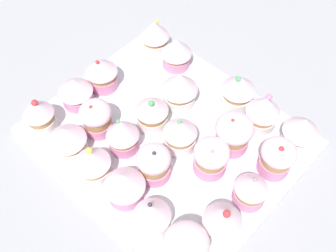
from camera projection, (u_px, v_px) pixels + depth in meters
The scene contains 26 objects.
ground_plane at pixel (168, 143), 75.56cm from camera, with size 180.00×180.00×3.00cm, color #9E9EA3.
baking_tray at pixel (168, 137), 73.83cm from camera, with size 44.44×37.54×1.20cm.
cupcake_0 at pixel (301, 131), 69.33cm from camera, with size 6.32×6.32×7.16cm.
cupcake_1 at pixel (263, 111), 71.54cm from camera, with size 6.22×6.22×7.96cm.
cupcake_2 at pixel (238, 90), 74.63cm from camera, with size 6.45×6.45×7.46cm.
cupcake_3 at pixel (176, 52), 80.13cm from camera, with size 6.15×6.15×7.01cm.
cupcake_4 at pixel (154, 35), 82.83cm from camera, with size 6.17×6.17×7.44cm.
cupcake_5 at pixel (277, 157), 66.47cm from camera, with size 5.97×5.97×7.40cm.
cupcake_6 at pixel (234, 133), 68.99cm from camera, with size 6.62×6.62×7.62cm.
cupcake_7 at pixel (179, 88), 74.49cm from camera, with size 6.91×6.91×7.56cm.
cupcake_8 at pixel (249, 191), 63.42cm from camera, with size 5.42×5.42×6.87cm.
cupcake_9 at pixel (211, 157), 66.61cm from camera, with size 6.07×6.07×7.09cm.
cupcake_10 at pixel (180, 134), 69.36cm from camera, with size 5.94×5.94×7.14cm.
cupcake_11 at pixel (151, 112), 71.65cm from camera, with size 5.95×5.95×7.69cm.
cupcake_12 at pixel (101, 73), 76.89cm from camera, with size 6.17×6.17×7.47cm.
cupcake_13 at pixel (222, 220), 59.82cm from camera, with size 6.04×6.04×8.31cm.
cupcake_14 at pixel (154, 163), 65.98cm from camera, with size 5.72×5.72×7.32cm.
cupcake_15 at pixel (123, 134), 68.69cm from camera, with size 5.74×5.74×7.83cm.
cupcake_16 at pixel (96, 117), 71.07cm from camera, with size 5.71×5.71×7.36cm.
cupcake_17 at pixel (76, 91), 75.00cm from camera, with size 6.49×6.49×6.22cm.
cupcake_18 at pixel (186, 246), 58.17cm from camera, with size 6.84×6.84×6.99cm.
cupcake_19 at pixel (152, 215), 61.08cm from camera, with size 5.90×5.90×6.76cm.
cupcake_20 at pixel (124, 185), 63.75cm from camera, with size 6.78×6.78×6.81cm.
cupcake_21 at pixel (93, 164), 65.95cm from camera, with size 6.05×6.05×7.29cm.
cupcake_22 at pixel (67, 139), 68.67cm from camera, with size 6.66×6.66×6.66cm.
cupcake_23 at pixel (39, 115), 71.26cm from camera, with size 5.52×5.52×7.78cm.
Camera 1 is at (-27.40, 29.23, 62.65)cm, focal length 43.12 mm.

